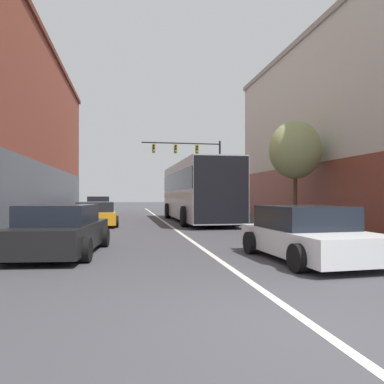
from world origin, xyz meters
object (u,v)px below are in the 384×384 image
parked_car_left_mid (95,214)px  parked_car_left_far (61,231)px  bus (197,189)px  hatchback_foreground (308,234)px  traffic_signal_gantry (195,159)px  street_tree_near (295,150)px  parked_car_left_near (98,206)px

parked_car_left_mid → parked_car_left_far: bearing=175.3°
bus → parked_car_left_far: 12.60m
hatchback_foreground → traffic_signal_gantry: bearing=-7.6°
hatchback_foreground → street_tree_near: bearing=-27.0°
street_tree_near → parked_car_left_mid: bearing=168.0°
traffic_signal_gantry → hatchback_foreground: bearing=-94.3°
parked_car_left_mid → traffic_signal_gantry: (7.69, 14.44, 4.29)m
hatchback_foreground → parked_car_left_far: size_ratio=0.93×
bus → parked_car_left_near: 11.26m
bus → parked_car_left_mid: 6.09m
parked_car_left_mid → traffic_signal_gantry: bearing=-32.0°
parked_car_left_mid → street_tree_near: bearing=-105.9°
parked_car_left_near → street_tree_near: 17.25m
street_tree_near → bus: bearing=134.7°
hatchback_foreground → parked_car_left_mid: (-5.78, 10.94, -0.03)m
bus → parked_car_left_near: bearing=33.4°
hatchback_foreground → street_tree_near: (3.89, 8.88, 3.14)m
parked_car_left_far → street_tree_near: street_tree_near is taller
bus → hatchback_foreground: bus is taller
parked_car_left_near → street_tree_near: (10.39, -13.43, 3.05)m
parked_car_left_near → parked_car_left_far: (0.59, -20.45, -0.07)m
street_tree_near → traffic_signal_gantry: bearing=96.9°
bus → parked_car_left_mid: bearing=110.0°
parked_car_left_far → street_tree_near: 12.45m
parked_car_left_mid → traffic_signal_gantry: traffic_signal_gantry is taller
parked_car_left_far → hatchback_foreground: bearing=-101.5°
parked_car_left_near → traffic_signal_gantry: 9.87m
parked_car_left_far → parked_car_left_mid: bearing=5.3°
parked_car_left_near → traffic_signal_gantry: traffic_signal_gantry is taller
parked_car_left_mid → parked_car_left_far: parked_car_left_far is taller
parked_car_left_near → hatchback_foreground: bearing=-169.3°
bus → traffic_signal_gantry: (2.12, 12.34, 3.00)m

